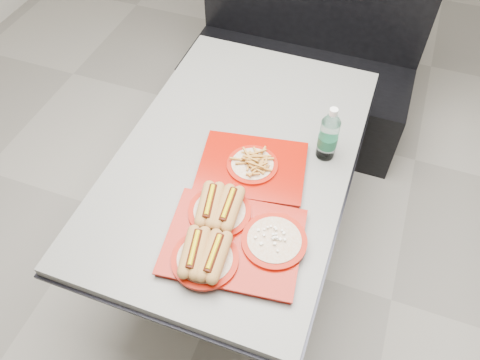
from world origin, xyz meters
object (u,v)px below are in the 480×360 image
(booth_bench, at_px, (300,65))
(tray_near, at_px, (228,236))
(water_bottle, at_px, (328,136))
(tray_far, at_px, (252,166))
(diner_table, at_px, (236,181))

(booth_bench, bearing_deg, tray_near, -85.52)
(booth_bench, distance_m, water_bottle, 1.12)
(booth_bench, xyz_separation_m, tray_far, (0.09, -1.14, 0.37))
(diner_table, relative_size, booth_bench, 1.05)
(booth_bench, bearing_deg, water_bottle, -71.20)
(booth_bench, distance_m, tray_far, 1.20)
(tray_near, relative_size, tray_far, 1.11)
(tray_near, height_order, water_bottle, water_bottle)
(booth_bench, distance_m, tray_near, 1.53)
(booth_bench, relative_size, tray_near, 2.71)
(tray_near, height_order, tray_far, tray_near)
(diner_table, height_order, booth_bench, booth_bench)
(booth_bench, height_order, water_bottle, booth_bench)
(tray_near, bearing_deg, tray_far, 95.10)
(diner_table, xyz_separation_m, tray_near, (0.12, -0.38, 0.20))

